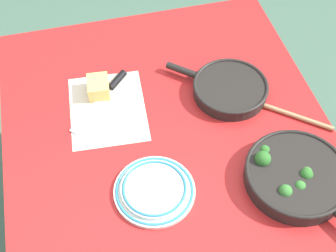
# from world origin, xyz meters

# --- Properties ---
(ground_plane) EXTENTS (14.00, 14.00, 0.00)m
(ground_plane) POSITION_xyz_m (0.00, 0.00, 0.00)
(ground_plane) COLOR #476B56
(dining_table_red) EXTENTS (1.15, 1.01, 0.74)m
(dining_table_red) POSITION_xyz_m (0.00, 0.00, 0.66)
(dining_table_red) COLOR red
(dining_table_red) RESTS_ON ground_plane
(skillet_broccoli) EXTENTS (0.40, 0.30, 0.08)m
(skillet_broccoli) POSITION_xyz_m (-0.27, -0.31, 0.77)
(skillet_broccoli) COLOR black
(skillet_broccoli) RESTS_ON dining_table_red
(skillet_eggs) EXTENTS (0.29, 0.31, 0.05)m
(skillet_eggs) POSITION_xyz_m (0.10, -0.23, 0.76)
(skillet_eggs) COLOR black
(skillet_eggs) RESTS_ON dining_table_red
(wooden_spoon) EXTENTS (0.25, 0.29, 0.02)m
(wooden_spoon) POSITION_xyz_m (0.01, -0.33, 0.74)
(wooden_spoon) COLOR tan
(wooden_spoon) RESTS_ON dining_table_red
(parchment_sheet) EXTENTS (0.32, 0.26, 0.00)m
(parchment_sheet) POSITION_xyz_m (0.13, 0.17, 0.74)
(parchment_sheet) COLOR silver
(parchment_sheet) RESTS_ON dining_table_red
(grater_knife) EXTENTS (0.23, 0.22, 0.02)m
(grater_knife) POSITION_xyz_m (0.19, 0.16, 0.74)
(grater_knife) COLOR silver
(grater_knife) RESTS_ON dining_table_red
(cheese_block) EXTENTS (0.09, 0.08, 0.05)m
(cheese_block) POSITION_xyz_m (0.21, 0.18, 0.76)
(cheese_block) COLOR #EACC66
(cheese_block) RESTS_ON dining_table_red
(dinner_plate_stack) EXTENTS (0.23, 0.23, 0.03)m
(dinner_plate_stack) POSITION_xyz_m (-0.21, 0.09, 0.75)
(dinner_plate_stack) COLOR silver
(dinner_plate_stack) RESTS_ON dining_table_red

